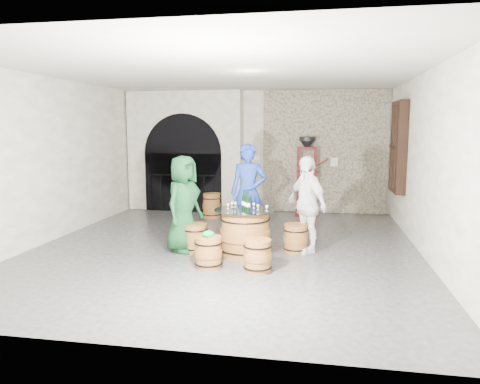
% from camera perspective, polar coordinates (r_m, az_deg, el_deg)
% --- Properties ---
extents(ground, '(8.00, 8.00, 0.00)m').
position_cam_1_polar(ground, '(8.56, -1.80, -6.94)').
color(ground, '#2F2F32').
rests_on(ground, ground).
extents(wall_back, '(8.00, 0.00, 8.00)m').
position_cam_1_polar(wall_back, '(12.23, 2.06, 5.13)').
color(wall_back, white).
rests_on(wall_back, ground).
extents(wall_front, '(8.00, 0.00, 8.00)m').
position_cam_1_polar(wall_front, '(4.48, -12.52, 0.06)').
color(wall_front, white).
rests_on(wall_front, ground).
extents(wall_left, '(0.00, 8.00, 8.00)m').
position_cam_1_polar(wall_left, '(9.65, -22.68, 3.77)').
color(wall_left, white).
rests_on(wall_left, ground).
extents(wall_right, '(0.00, 8.00, 8.00)m').
position_cam_1_polar(wall_right, '(8.31, 22.53, 3.20)').
color(wall_right, white).
rests_on(wall_right, ground).
extents(ceiling, '(8.00, 8.00, 0.00)m').
position_cam_1_polar(ceiling, '(8.33, -1.90, 14.84)').
color(ceiling, beige).
rests_on(ceiling, wall_back).
extents(stone_facing_panel, '(3.20, 0.12, 3.18)m').
position_cam_1_polar(stone_facing_panel, '(12.05, 10.56, 4.96)').
color(stone_facing_panel, gray).
rests_on(stone_facing_panel, ground).
extents(arched_opening, '(3.10, 0.60, 3.19)m').
position_cam_1_polar(arched_opening, '(12.39, -6.88, 5.03)').
color(arched_opening, white).
rests_on(arched_opening, ground).
extents(shuttered_window, '(0.23, 1.10, 2.00)m').
position_cam_1_polar(shuttered_window, '(10.63, 19.21, 5.35)').
color(shuttered_window, black).
rests_on(shuttered_window, wall_right).
extents(barrel_table, '(1.06, 1.06, 0.82)m').
position_cam_1_polar(barrel_table, '(7.93, 0.65, -5.13)').
color(barrel_table, brown).
rests_on(barrel_table, ground).
extents(barrel_stool_left, '(0.45, 0.45, 0.51)m').
position_cam_1_polar(barrel_stool_left, '(8.24, -5.63, -5.75)').
color(barrel_stool_left, brown).
rests_on(barrel_stool_left, ground).
extents(barrel_stool_far, '(0.45, 0.45, 0.51)m').
position_cam_1_polar(barrel_stool_far, '(8.86, 1.01, -4.74)').
color(barrel_stool_far, brown).
rests_on(barrel_stool_far, ground).
extents(barrel_stool_right, '(0.45, 0.45, 0.51)m').
position_cam_1_polar(barrel_stool_right, '(8.22, 6.99, -5.81)').
color(barrel_stool_right, brown).
rests_on(barrel_stool_right, ground).
extents(barrel_stool_near_right, '(0.45, 0.45, 0.51)m').
position_cam_1_polar(barrel_stool_near_right, '(7.09, 2.23, -8.00)').
color(barrel_stool_near_right, brown).
rests_on(barrel_stool_near_right, ground).
extents(barrel_stool_near_left, '(0.45, 0.45, 0.51)m').
position_cam_1_polar(barrel_stool_near_left, '(7.29, -3.99, -7.56)').
color(barrel_stool_near_left, brown).
rests_on(barrel_stool_near_left, ground).
extents(green_cap, '(0.24, 0.19, 0.10)m').
position_cam_1_polar(green_cap, '(7.21, -3.99, -5.29)').
color(green_cap, '#0C8E37').
rests_on(green_cap, barrel_stool_near_left).
extents(person_green, '(0.80, 0.98, 1.73)m').
position_cam_1_polar(person_green, '(8.20, -7.08, -1.48)').
color(person_green, '#103C1D').
rests_on(person_green, ground).
extents(person_blue, '(0.73, 0.51, 1.92)m').
position_cam_1_polar(person_blue, '(8.84, 1.06, -0.12)').
color(person_blue, navy).
rests_on(person_blue, ground).
extents(person_white, '(0.96, 1.06, 1.73)m').
position_cam_1_polar(person_white, '(8.16, 8.33, -1.55)').
color(person_white, white).
rests_on(person_white, ground).
extents(wine_bottle_left, '(0.08, 0.08, 0.32)m').
position_cam_1_polar(wine_bottle_left, '(7.81, 0.75, -1.27)').
color(wine_bottle_left, black).
rests_on(wine_bottle_left, barrel_table).
extents(wine_bottle_center, '(0.08, 0.08, 0.32)m').
position_cam_1_polar(wine_bottle_center, '(7.71, 1.00, -1.39)').
color(wine_bottle_center, black).
rests_on(wine_bottle_center, barrel_table).
extents(wine_bottle_right, '(0.08, 0.08, 0.32)m').
position_cam_1_polar(wine_bottle_right, '(7.90, 0.51, -1.16)').
color(wine_bottle_right, black).
rests_on(wine_bottle_right, barrel_table).
extents(tasting_glass_a, '(0.05, 0.05, 0.10)m').
position_cam_1_polar(tasting_glass_a, '(7.88, -1.53, -1.79)').
color(tasting_glass_a, '#BA7524').
rests_on(tasting_glass_a, barrel_table).
extents(tasting_glass_b, '(0.05, 0.05, 0.10)m').
position_cam_1_polar(tasting_glass_b, '(7.79, 2.27, -1.91)').
color(tasting_glass_b, '#BA7524').
rests_on(tasting_glass_b, barrel_table).
extents(tasting_glass_c, '(0.05, 0.05, 0.10)m').
position_cam_1_polar(tasting_glass_c, '(8.05, -0.61, -1.58)').
color(tasting_glass_c, '#BA7524').
rests_on(tasting_glass_c, barrel_table).
extents(tasting_glass_d, '(0.05, 0.05, 0.10)m').
position_cam_1_polar(tasting_glass_d, '(7.95, 1.73, -1.70)').
color(tasting_glass_d, '#BA7524').
rests_on(tasting_glass_d, barrel_table).
extents(tasting_glass_e, '(0.05, 0.05, 0.10)m').
position_cam_1_polar(tasting_glass_e, '(7.70, 3.37, -2.03)').
color(tasting_glass_e, '#BA7524').
rests_on(tasting_glass_e, barrel_table).
extents(tasting_glass_f, '(0.05, 0.05, 0.10)m').
position_cam_1_polar(tasting_glass_f, '(8.06, -1.02, -1.58)').
color(tasting_glass_f, '#BA7524').
rests_on(tasting_glass_f, barrel_table).
extents(side_barrel, '(0.46, 0.46, 0.61)m').
position_cam_1_polar(side_barrel, '(11.29, -3.58, -1.73)').
color(side_barrel, brown).
rests_on(side_barrel, ground).
extents(corking_press, '(0.83, 0.48, 2.00)m').
position_cam_1_polar(corking_press, '(11.60, 8.36, 2.73)').
color(corking_press, '#4E0D0D').
rests_on(corking_press, ground).
extents(control_box, '(0.18, 0.10, 0.22)m').
position_cam_1_polar(control_box, '(11.99, 11.73, 3.72)').
color(control_box, silver).
rests_on(control_box, wall_back).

